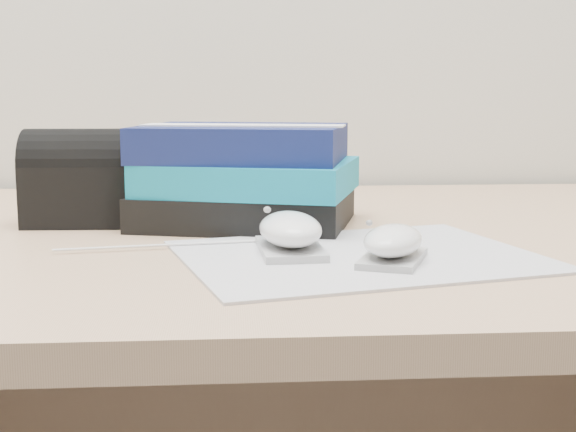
{
  "coord_description": "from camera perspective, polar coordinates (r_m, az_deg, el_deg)",
  "views": [
    {
      "loc": [
        -0.11,
        0.69,
        0.89
      ],
      "look_at": [
        -0.05,
        1.42,
        0.77
      ],
      "focal_mm": 50.0,
      "sensor_mm": 36.0,
      "label": 1
    }
  ],
  "objects": [
    {
      "name": "desk",
      "position": [
        1.04,
        2.14,
        -13.12
      ],
      "size": [
        1.6,
        0.8,
        0.73
      ],
      "color": "tan",
      "rests_on": "ground"
    },
    {
      "name": "mousepad",
      "position": [
        0.76,
        5.04,
        -2.85
      ],
      "size": [
        0.38,
        0.33,
        0.0
      ],
      "primitive_type": "cube",
      "rotation": [
        0.0,
        0.0,
        0.25
      ],
      "color": "#9B99A2",
      "rests_on": "desk"
    },
    {
      "name": "mouse_rear",
      "position": [
        0.76,
        0.17,
        -1.18
      ],
      "size": [
        0.06,
        0.11,
        0.04
      ],
      "color": "#AEAEB1",
      "rests_on": "mousepad"
    },
    {
      "name": "mouse_front",
      "position": [
        0.73,
        7.47,
        -1.96
      ],
      "size": [
        0.08,
        0.1,
        0.04
      ],
      "color": "#9D9EA0",
      "rests_on": "mousepad"
    },
    {
      "name": "usb_cable",
      "position": [
        0.8,
        -9.31,
        -2.09
      ],
      "size": [
        0.2,
        0.04,
        0.0
      ],
      "primitive_type": "cylinder",
      "rotation": [
        0.0,
        1.57,
        0.17
      ],
      "color": "white",
      "rests_on": "mousepad"
    },
    {
      "name": "book_stack",
      "position": [
        0.94,
        -3.0,
        2.88
      ],
      "size": [
        0.28,
        0.25,
        0.12
      ],
      "color": "black",
      "rests_on": "desk"
    },
    {
      "name": "pouch",
      "position": [
        0.97,
        -14.59,
        2.6
      ],
      "size": [
        0.13,
        0.09,
        0.11
      ],
      "color": "black",
      "rests_on": "desk"
    }
  ]
}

